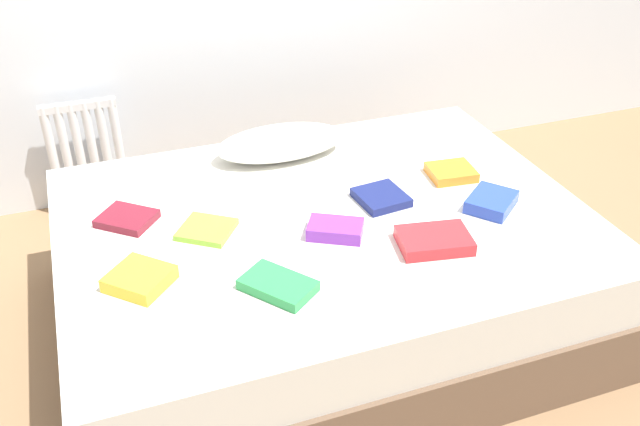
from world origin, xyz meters
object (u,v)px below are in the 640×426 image
Objects in this scene: textbook_blue at (491,202)px; pillow at (281,143)px; textbook_purple at (335,229)px; textbook_yellow at (140,279)px; textbook_green at (278,285)px; textbook_navy at (381,197)px; textbook_maroon at (127,219)px; textbook_red at (434,240)px; textbook_orange at (451,172)px; textbook_lime at (207,230)px; bed at (324,269)px; radiator at (86,149)px.

pillow is at bearing 93.53° from textbook_blue.
textbook_purple is (-0.63, 0.03, -0.00)m from textbook_blue.
textbook_blue is 1.33m from textbook_yellow.
textbook_purple is at bearing 91.55° from textbook_green.
textbook_purple is 1.04× the size of textbook_navy.
textbook_maroon is at bearing 43.50° from textbook_yellow.
textbook_navy is at bearing 29.08° from textbook_maroon.
textbook_red is (-0.33, -0.16, -0.00)m from textbook_blue.
textbook_orange is (0.35, 0.08, 0.00)m from textbook_navy.
textbook_lime is (-0.43, -0.48, -0.05)m from pillow.
textbook_lime is (-0.44, 0.04, 0.26)m from bed.
bed is 10.89× the size of textbook_lime.
textbook_red is 1.13m from textbook_maroon.
textbook_navy is at bearing 61.78° from textbook_purple.
radiator reaches higher than textbook_orange.
pillow is at bearing 119.35° from textbook_purple.
textbook_red is (0.73, -0.36, 0.01)m from textbook_lime.
textbook_orange is (0.61, -0.42, -0.05)m from pillow.
radiator reaches higher than textbook_blue.
textbook_purple reaches higher than textbook_navy.
textbook_maroon is (-0.70, 0.34, -0.01)m from textbook_purple.
textbook_blue is 0.27m from textbook_orange.
pillow is at bearing 91.24° from bed.
textbook_green is at bearing -124.86° from textbook_lime.
textbook_blue is 0.78× the size of textbook_red.
pillow is at bearing 151.50° from textbook_orange.
textbook_yellow is at bearing -85.89° from radiator.
textbook_lime is at bearing 172.44° from textbook_navy.
pillow is at bearing 110.84° from textbook_navy.
textbook_maroon is 0.97m from textbook_navy.
textbook_purple is at bearing 158.91° from textbook_red.
textbook_lime is at bearing -131.90° from pillow.
textbook_red reaches higher than textbook_orange.
textbook_blue reaches higher than textbook_red.
textbook_red is (1.00, -0.13, -0.00)m from textbook_yellow.
textbook_red is 0.52m from textbook_orange.
textbook_purple reaches higher than textbook_orange.
textbook_purple is at bearing -89.90° from pillow.
textbook_lime is at bearing -72.38° from radiator.
pillow reaches higher than textbook_purple.
textbook_green is 1.01m from textbook_orange.
bed is 11.01× the size of textbook_orange.
textbook_purple reaches higher than textbook_red.
textbook_maroon reaches higher than textbook_lime.
radiator reaches higher than textbook_green.
textbook_yellow is at bearing -146.38° from textbook_purple.
textbook_navy is (-0.38, 0.19, -0.01)m from textbook_blue.
pillow reaches higher than textbook_lime.
textbook_lime is 0.82m from textbook_red.
textbook_yellow is (-0.41, 0.18, 0.01)m from textbook_green.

